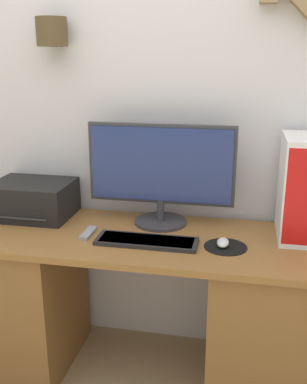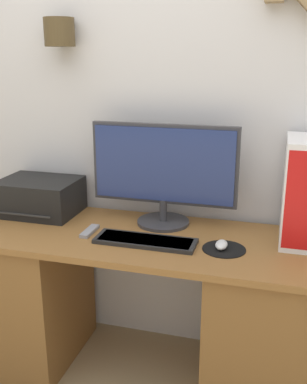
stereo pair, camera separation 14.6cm
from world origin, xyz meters
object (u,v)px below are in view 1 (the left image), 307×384
(monitor, at_px, (161,170))
(remote_control, at_px, (88,233))
(printer, at_px, (33,199))
(mouse, at_px, (223,243))
(computer_tower, at_px, (299,188))
(keyboard, at_px, (147,241))

(monitor, distance_m, remote_control, 0.45)
(printer, bearing_deg, mouse, -11.82)
(monitor, relative_size, computer_tower, 1.53)
(mouse, bearing_deg, computer_tower, 31.01)
(printer, height_order, remote_control, printer)
(printer, relative_size, remote_control, 2.70)
(remote_control, bearing_deg, printer, 152.38)
(keyboard, distance_m, remote_control, 0.29)
(mouse, xyz_separation_m, remote_control, (-0.62, 0.02, -0.01))
(monitor, xyz_separation_m, keyboard, (-0.02, -0.26, -0.26))
(computer_tower, distance_m, remote_control, 0.98)
(monitor, distance_m, keyboard, 0.37)
(printer, bearing_deg, monitor, 2.24)
(monitor, distance_m, mouse, 0.47)
(keyboard, relative_size, remote_control, 3.05)
(mouse, distance_m, computer_tower, 0.43)
(monitor, xyz_separation_m, computer_tower, (0.64, -0.04, -0.04))
(monitor, height_order, keyboard, monitor)
(monitor, height_order, computer_tower, monitor)
(remote_control, bearing_deg, keyboard, -8.40)
(computer_tower, xyz_separation_m, remote_control, (-0.94, -0.18, -0.22))
(mouse, distance_m, remote_control, 0.62)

